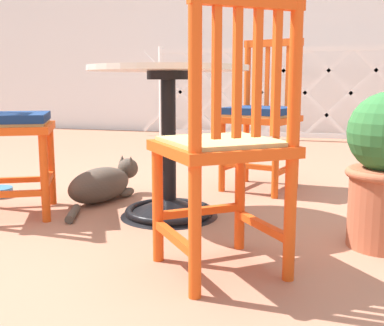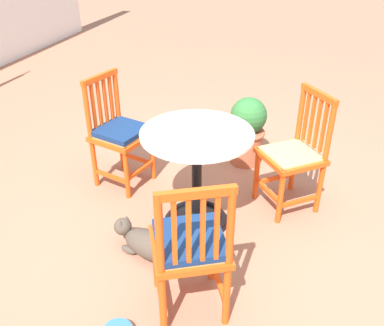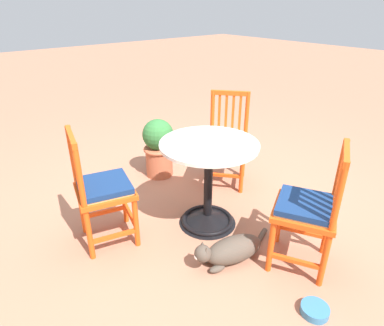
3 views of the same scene
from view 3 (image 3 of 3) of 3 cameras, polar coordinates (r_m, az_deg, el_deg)
The scene contains 8 objects.
ground_plane at distance 2.99m, azimuth 2.97°, elevation -8.47°, with size 24.00×24.00×0.00m, color #A36B51.
cafe_table at distance 2.72m, azimuth 2.75°, elevation -5.23°, with size 0.76×0.76×0.73m.
orange_chair_facing_out at distance 3.31m, azimuth 6.00°, elevation 3.53°, with size 0.56×0.56×0.91m.
orange_chair_by_planter at distance 2.53m, azimuth -15.18°, elevation -4.47°, with size 0.49×0.49×0.91m.
orange_chair_at_corner at distance 2.36m, azimuth 19.29°, elevation -7.57°, with size 0.54×0.54×0.91m.
tabby_cat at distance 2.46m, azimuth 6.40°, elevation -14.68°, with size 0.30×0.75×0.23m.
terracotta_planter at distance 3.48m, azimuth -5.75°, elevation 2.84°, with size 0.32×0.32×0.62m.
pet_water_bowl at distance 2.31m, azimuth 20.26°, elevation -22.53°, with size 0.17×0.17×0.05m, color teal.
Camera 3 is at (-1.79, 1.69, 1.70)m, focal length 31.17 mm.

